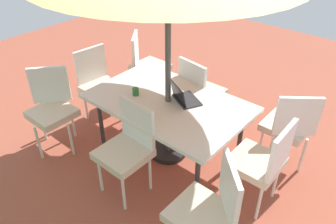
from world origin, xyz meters
TOP-DOWN VIEW (x-y plane):
  - ground_plane at (0.00, 0.00)m, footprint 10.00×10.00m
  - dining_table at (0.00, 0.00)m, footprint 1.72×1.10m
  - chair_southeast at (1.09, -0.79)m, footprint 0.58×0.58m
  - chair_south at (0.05, -0.67)m, footprint 0.48×0.49m
  - chair_north at (-0.05, 0.67)m, footprint 0.46×0.47m
  - chair_northeast at (1.14, 0.74)m, footprint 0.58×0.58m
  - chair_east at (1.17, 0.02)m, footprint 0.48×0.47m
  - chair_northwest at (-1.09, 0.78)m, footprint 0.59×0.59m
  - chair_west at (-1.15, 0.00)m, footprint 0.46×0.46m
  - chair_southwest at (-1.10, -0.70)m, footprint 0.58×0.58m
  - laptop at (-0.14, -0.10)m, footprint 0.40×0.36m
  - cup at (0.35, 0.14)m, footprint 0.07×0.07m

SIDE VIEW (x-z plane):
  - ground_plane at x=0.00m, z-range -0.02..0.00m
  - chair_southeast at x=1.09m, z-range 0.06..1.04m
  - chair_south at x=0.05m, z-range 0.06..1.04m
  - chair_north at x=-0.05m, z-range 0.06..1.04m
  - chair_northeast at x=1.14m, z-range 0.06..1.04m
  - chair_east at x=1.17m, z-range 0.06..1.04m
  - chair_northwest at x=-1.09m, z-range 0.06..1.04m
  - chair_west at x=-1.15m, z-range 0.06..1.04m
  - chair_southwest at x=-1.10m, z-range 0.06..1.04m
  - dining_table at x=0.00m, z-range 0.32..1.06m
  - cup at x=0.35m, z-range 0.74..0.82m
  - laptop at x=-0.14m, z-range 0.68..0.89m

